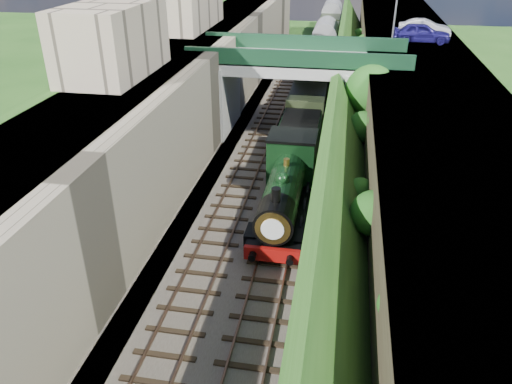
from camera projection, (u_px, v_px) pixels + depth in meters
name	position (u px, v px, depth m)	size (l,w,h in m)	color
ground	(219.00, 355.00, 19.39)	(160.00, 160.00, 0.00)	#1E4714
trackbed	(284.00, 152.00, 36.74)	(10.00, 90.00, 0.20)	#473F38
retaining_wall	(210.00, 104.00, 36.01)	(1.00, 90.00, 7.00)	#756B56
street_plateau_left	(164.00, 101.00, 36.55)	(6.00, 90.00, 7.00)	#262628
street_plateau_right	(424.00, 121.00, 33.85)	(8.00, 90.00, 6.25)	#262628
embankment_slope	(357.00, 130.00, 33.29)	(4.21, 90.00, 6.36)	#1E4714
track_left	(258.00, 148.00, 36.99)	(2.50, 90.00, 0.20)	black
track_right	(301.00, 151.00, 36.49)	(2.50, 90.00, 0.20)	black
road_bridge	(305.00, 85.00, 38.22)	(16.00, 6.40, 7.25)	gray
building_near	(112.00, 40.00, 28.84)	(4.00, 8.00, 4.00)	gray
tree	(373.00, 93.00, 34.48)	(3.60, 3.80, 6.60)	black
lamppost	(397.00, 2.00, 39.33)	(0.87, 0.15, 6.00)	gray
car_blue	(422.00, 33.00, 41.33)	(1.86, 4.62, 1.57)	navy
car_silver	(424.00, 28.00, 43.59)	(1.55, 4.44, 1.46)	silver
locomotive	(285.00, 190.00, 27.59)	(3.10, 10.22, 3.83)	black
tender	(299.00, 144.00, 34.13)	(2.70, 6.00, 3.05)	black
coach_front	(313.00, 87.00, 44.89)	(2.90, 18.00, 3.70)	black
coach_middle	(325.00, 45.00, 61.24)	(2.90, 18.00, 3.70)	black
coach_rear	(331.00, 20.00, 77.60)	(2.90, 18.00, 3.70)	black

